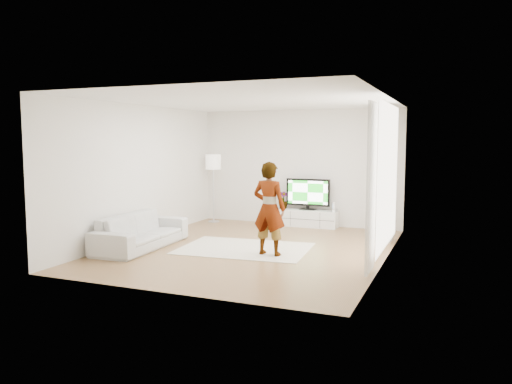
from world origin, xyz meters
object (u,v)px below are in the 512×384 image
at_px(television, 308,193).
at_px(sofa, 141,231).
at_px(media_console, 307,218).
at_px(rug, 245,248).
at_px(floor_lamp, 213,165).
at_px(player, 269,208).

bearing_deg(television, sofa, -123.45).
height_order(media_console, rug, media_console).
bearing_deg(floor_lamp, media_console, 5.45).
distance_m(sofa, floor_lamp, 3.44).
height_order(media_console, floor_lamp, floor_lamp).
height_order(television, player, player).
bearing_deg(floor_lamp, player, -48.24).
height_order(rug, floor_lamp, floor_lamp).
xyz_separation_m(television, player, (0.21, -3.18, 0.04)).
distance_m(media_console, television, 0.61).
distance_m(media_console, rug, 2.87).
bearing_deg(player, floor_lamp, -43.81).
height_order(media_console, player, player).
distance_m(player, floor_lamp, 3.96).
xyz_separation_m(television, sofa, (-2.32, -3.51, -0.49)).
distance_m(television, floor_lamp, 2.50).
relative_size(television, sofa, 0.48).
height_order(sofa, floor_lamp, floor_lamp).
distance_m(media_console, player, 3.23).
bearing_deg(sofa, media_console, -36.27).
bearing_deg(player, media_console, -81.85).
bearing_deg(media_console, sofa, -123.66).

